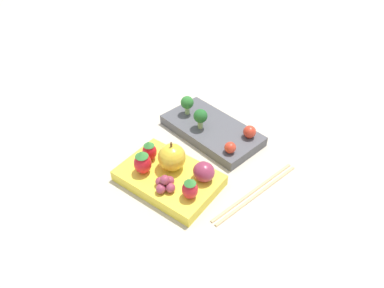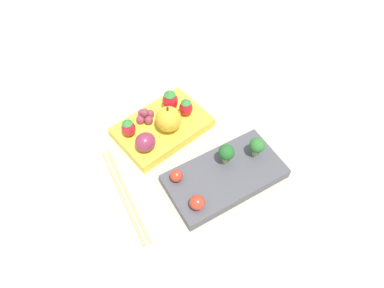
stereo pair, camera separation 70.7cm
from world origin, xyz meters
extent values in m
plane|color=#BCB29E|center=(0.00, 0.00, 0.00)|extent=(4.00, 4.00, 0.00)
cube|color=#4C4C51|center=(-0.01, 0.08, 0.01)|extent=(0.23, 0.15, 0.02)
cube|color=yellow|center=(0.01, -0.08, 0.01)|extent=(0.18, 0.12, 0.02)
cylinder|color=#93B770|center=(-0.03, 0.06, 0.03)|extent=(0.01, 0.01, 0.02)
sphere|color=#236028|center=(-0.03, 0.06, 0.05)|extent=(0.03, 0.03, 0.03)
cylinder|color=#93B770|center=(-0.08, 0.09, 0.03)|extent=(0.01, 0.01, 0.02)
sphere|color=#2D702D|center=(-0.08, 0.09, 0.05)|extent=(0.03, 0.03, 0.03)
sphere|color=red|center=(0.07, 0.10, 0.03)|extent=(0.03, 0.03, 0.03)
sphere|color=red|center=(0.06, 0.03, 0.03)|extent=(0.02, 0.02, 0.02)
sphere|color=gold|center=(0.00, -0.07, 0.05)|extent=(0.05, 0.05, 0.05)
cylinder|color=brown|center=(0.00, -0.07, 0.08)|extent=(0.00, 0.00, 0.01)
ellipsoid|color=red|center=(-0.05, -0.07, 0.04)|extent=(0.03, 0.03, 0.04)
cone|color=#388438|center=(-0.05, -0.07, 0.06)|extent=(0.02, 0.02, 0.01)
ellipsoid|color=red|center=(0.07, -0.10, 0.04)|extent=(0.03, 0.03, 0.04)
cone|color=#388438|center=(0.07, -0.10, 0.06)|extent=(0.02, 0.02, 0.01)
ellipsoid|color=red|center=(-0.03, -0.11, 0.04)|extent=(0.03, 0.03, 0.04)
cone|color=#388438|center=(-0.03, -0.11, 0.07)|extent=(0.02, 0.02, 0.01)
ellipsoid|color=#892D47|center=(0.06, -0.06, 0.04)|extent=(0.04, 0.04, 0.04)
sphere|color=#93384C|center=(0.04, -0.12, 0.03)|extent=(0.02, 0.02, 0.02)
sphere|color=#93384C|center=(0.02, -0.10, 0.03)|extent=(0.02, 0.02, 0.02)
sphere|color=#93384C|center=(0.01, -0.12, 0.03)|extent=(0.02, 0.02, 0.02)
sphere|color=#93384C|center=(0.02, -0.13, 0.03)|extent=(0.02, 0.02, 0.02)
sphere|color=#93384C|center=(0.02, -0.12, 0.04)|extent=(0.02, 0.02, 0.02)
cylinder|color=tan|center=(0.15, -0.01, 0.00)|extent=(0.05, 0.21, 0.01)
cylinder|color=tan|center=(0.14, -0.01, 0.00)|extent=(0.05, 0.21, 0.01)
camera|label=1|loc=(0.30, -0.41, 0.47)|focal=32.00mm
camera|label=2|loc=(0.24, 0.29, 0.55)|focal=32.00mm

